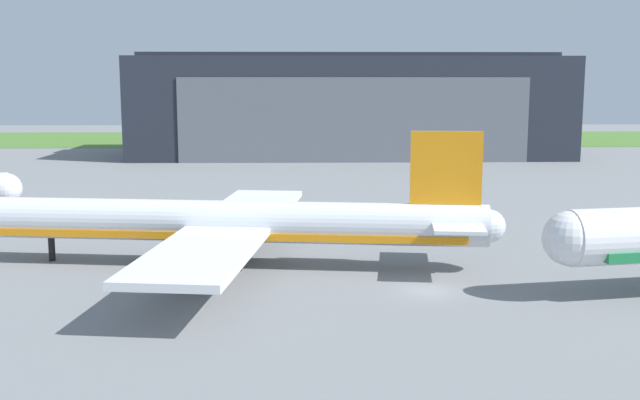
% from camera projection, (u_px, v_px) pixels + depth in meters
% --- Properties ---
extents(ground_plane, '(440.00, 440.00, 0.00)m').
position_uv_depth(ground_plane, '(427.00, 291.00, 55.77)').
color(ground_plane, slate).
extents(grass_field_strip, '(440.00, 56.00, 0.08)m').
position_uv_depth(grass_field_strip, '(335.00, 139.00, 205.51)').
color(grass_field_strip, '#4A762F').
rests_on(grass_field_strip, ground_plane).
extents(maintenance_hangar, '(88.42, 35.63, 21.52)m').
position_uv_depth(maintenance_hangar, '(348.00, 106.00, 160.75)').
color(maintenance_hangar, '#232833').
rests_on(maintenance_hangar, ground_plane).
extents(airliner_near_right, '(46.87, 39.30, 11.44)m').
position_uv_depth(airliner_near_right, '(224.00, 223.00, 63.12)').
color(airliner_near_right, silver).
rests_on(airliner_near_right, ground_plane).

